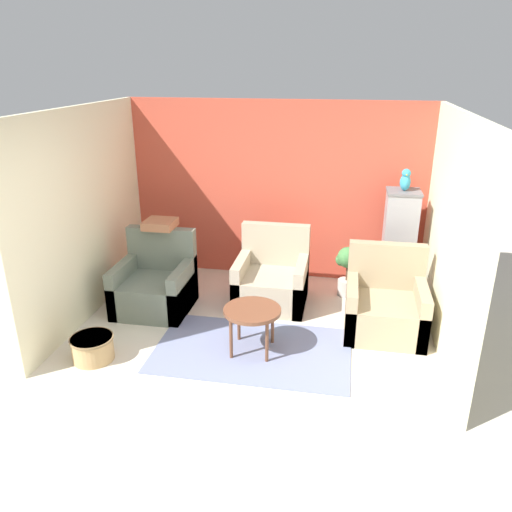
{
  "coord_description": "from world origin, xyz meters",
  "views": [
    {
      "loc": [
        0.95,
        -3.61,
        2.89
      ],
      "look_at": [
        0.0,
        1.51,
        0.85
      ],
      "focal_mm": 35.0,
      "sensor_mm": 36.0,
      "label": 1
    }
  ],
  "objects_px": {
    "parrot": "(405,180)",
    "coffee_table": "(252,314)",
    "armchair_middle": "(272,281)",
    "wicker_basket": "(93,347)",
    "armchair_left": "(155,286)",
    "potted_plant": "(347,266)",
    "armchair_right": "(385,307)",
    "birdcage": "(398,246)"
  },
  "relations": [
    {
      "from": "armchair_left",
      "to": "armchair_middle",
      "type": "xyz_separation_m",
      "value": [
        1.39,
        0.42,
        0.0
      ]
    },
    {
      "from": "potted_plant",
      "to": "armchair_left",
      "type": "bearing_deg",
      "value": -160.92
    },
    {
      "from": "coffee_table",
      "to": "armchair_right",
      "type": "height_order",
      "value": "armchair_right"
    },
    {
      "from": "birdcage",
      "to": "armchair_middle",
      "type": "bearing_deg",
      "value": -162.03
    },
    {
      "from": "coffee_table",
      "to": "potted_plant",
      "type": "bearing_deg",
      "value": 58.77
    },
    {
      "from": "parrot",
      "to": "wicker_basket",
      "type": "height_order",
      "value": "parrot"
    },
    {
      "from": "armchair_middle",
      "to": "wicker_basket",
      "type": "bearing_deg",
      "value": -134.42
    },
    {
      "from": "armchair_middle",
      "to": "coffee_table",
      "type": "bearing_deg",
      "value": -91.11
    },
    {
      "from": "parrot",
      "to": "wicker_basket",
      "type": "bearing_deg",
      "value": -145.79
    },
    {
      "from": "wicker_basket",
      "to": "armchair_left",
      "type": "bearing_deg",
      "value": 79.86
    },
    {
      "from": "armchair_middle",
      "to": "wicker_basket",
      "type": "height_order",
      "value": "armchair_middle"
    },
    {
      "from": "armchair_right",
      "to": "wicker_basket",
      "type": "xyz_separation_m",
      "value": [
        -2.98,
        -1.16,
        -0.16
      ]
    },
    {
      "from": "parrot",
      "to": "wicker_basket",
      "type": "xyz_separation_m",
      "value": [
        -3.17,
        -2.15,
        -1.4
      ]
    },
    {
      "from": "coffee_table",
      "to": "armchair_middle",
      "type": "bearing_deg",
      "value": 88.89
    },
    {
      "from": "coffee_table",
      "to": "armchair_middle",
      "type": "xyz_separation_m",
      "value": [
        0.02,
        1.19,
        -0.15
      ]
    },
    {
      "from": "armchair_right",
      "to": "parrot",
      "type": "xyz_separation_m",
      "value": [
        0.18,
        0.99,
        1.25
      ]
    },
    {
      "from": "parrot",
      "to": "coffee_table",
      "type": "bearing_deg",
      "value": -132.94
    },
    {
      "from": "birdcage",
      "to": "parrot",
      "type": "height_order",
      "value": "parrot"
    },
    {
      "from": "armchair_middle",
      "to": "potted_plant",
      "type": "bearing_deg",
      "value": 22.44
    },
    {
      "from": "wicker_basket",
      "to": "armchair_middle",
      "type": "bearing_deg",
      "value": 45.58
    },
    {
      "from": "coffee_table",
      "to": "wicker_basket",
      "type": "xyz_separation_m",
      "value": [
        -1.59,
        -0.46,
        -0.31
      ]
    },
    {
      "from": "armchair_right",
      "to": "potted_plant",
      "type": "xyz_separation_m",
      "value": [
        -0.44,
        0.87,
        0.12
      ]
    },
    {
      "from": "birdcage",
      "to": "parrot",
      "type": "xyz_separation_m",
      "value": [
        0.0,
        0.0,
        0.85
      ]
    },
    {
      "from": "armchair_left",
      "to": "wicker_basket",
      "type": "distance_m",
      "value": 1.26
    },
    {
      "from": "armchair_middle",
      "to": "parrot",
      "type": "distance_m",
      "value": 2.05
    },
    {
      "from": "armchair_right",
      "to": "armchair_middle",
      "type": "height_order",
      "value": "same"
    },
    {
      "from": "armchair_right",
      "to": "potted_plant",
      "type": "height_order",
      "value": "armchair_right"
    },
    {
      "from": "armchair_middle",
      "to": "birdcage",
      "type": "height_order",
      "value": "birdcage"
    },
    {
      "from": "armchair_left",
      "to": "wicker_basket",
      "type": "height_order",
      "value": "armchair_left"
    },
    {
      "from": "coffee_table",
      "to": "parrot",
      "type": "bearing_deg",
      "value": 47.06
    },
    {
      "from": "armchair_left",
      "to": "wicker_basket",
      "type": "xyz_separation_m",
      "value": [
        -0.22,
        -1.23,
        -0.16
      ]
    },
    {
      "from": "armchair_left",
      "to": "potted_plant",
      "type": "xyz_separation_m",
      "value": [
        2.32,
        0.8,
        0.12
      ]
    },
    {
      "from": "armchair_left",
      "to": "armchair_middle",
      "type": "relative_size",
      "value": 1.0
    },
    {
      "from": "armchair_right",
      "to": "armchair_left",
      "type": "bearing_deg",
      "value": 178.64
    },
    {
      "from": "armchair_right",
      "to": "birdcage",
      "type": "height_order",
      "value": "birdcage"
    },
    {
      "from": "armchair_right",
      "to": "wicker_basket",
      "type": "bearing_deg",
      "value": -158.73
    },
    {
      "from": "armchair_right",
      "to": "wicker_basket",
      "type": "height_order",
      "value": "armchair_right"
    },
    {
      "from": "potted_plant",
      "to": "armchair_right",
      "type": "bearing_deg",
      "value": -63.2
    },
    {
      "from": "coffee_table",
      "to": "parrot",
      "type": "distance_m",
      "value": 2.56
    },
    {
      "from": "coffee_table",
      "to": "potted_plant",
      "type": "relative_size",
      "value": 0.9
    },
    {
      "from": "coffee_table",
      "to": "potted_plant",
      "type": "height_order",
      "value": "potted_plant"
    },
    {
      "from": "wicker_basket",
      "to": "potted_plant",
      "type": "bearing_deg",
      "value": 38.61
    }
  ]
}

